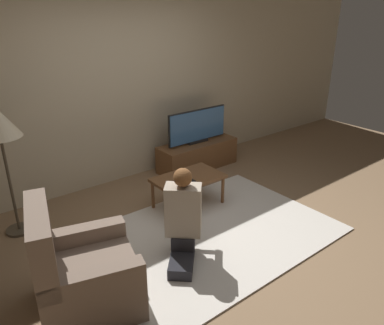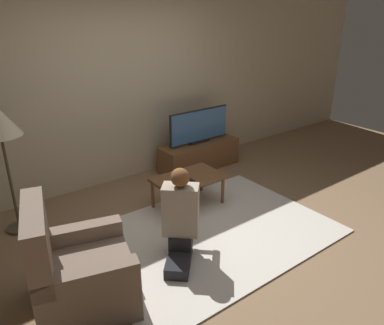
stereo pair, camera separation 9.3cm
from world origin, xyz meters
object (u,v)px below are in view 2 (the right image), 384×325
Objects in this scene: coffee_table at (188,180)px; armchair at (79,274)px; person_kneeling at (180,216)px; tv at (199,126)px.

coffee_table is 0.87× the size of armchair.
coffee_table is 1.03m from person_kneeling.
person_kneeling is at bearing -73.49° from armchair.
person_kneeling reaches higher than coffee_table.
armchair reaches higher than coffee_table.
tv is at bearing -41.58° from armchair.
coffee_table is 0.89× the size of person_kneeling.
armchair is 1.02× the size of person_kneeling.
person_kneeling is at bearing -132.52° from tv.
armchair is (-2.55, -1.68, -0.36)m from tv.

